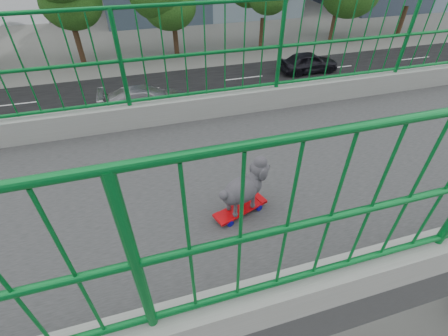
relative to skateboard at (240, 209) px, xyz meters
The scene contains 9 objects.
road 15.23m from the skateboard, behind, with size 18.00×90.00×0.02m, color black.
footbridge 2.08m from the skateboard, 119.90° to the right, with size 3.00×24.00×7.00m.
railing 0.98m from the skateboard, 119.90° to the right, with size 3.00×24.00×1.42m.
skateboard is the anchor object (origin of this frame).
poodle 0.26m from the skateboard, 108.92° to the left, with size 0.32×0.51×0.44m.
car_0 9.05m from the skateboard, behind, with size 1.74×4.33×1.48m, color white.
car_3 17.26m from the skateboard, behind, with size 2.23×5.47×1.59m, color gray.
car_4 23.79m from the skateboard, 147.17° to the left, with size 1.85×4.59×1.56m, color black.
car_6 11.67m from the skateboard, behind, with size 2.26×4.89×1.36m, color gray.
Camera 1 is at (2.29, 0.16, 9.05)m, focal length 24.41 mm.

